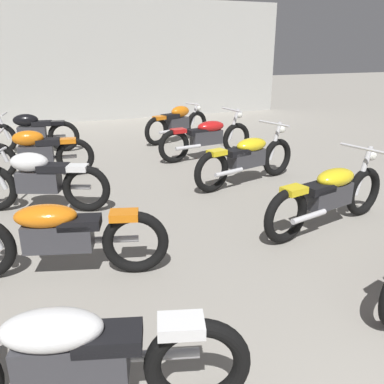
% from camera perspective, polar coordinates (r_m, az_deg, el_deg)
% --- Properties ---
extents(back_wall, '(13.28, 0.24, 3.60)m').
position_cam_1_polar(back_wall, '(13.31, -15.09, 17.27)').
color(back_wall, '#B2B2AD').
rests_on(back_wall, ground).
extents(motorcycle_left_row_1, '(2.11, 0.88, 0.97)m').
position_cam_1_polar(motorcycle_left_row_1, '(2.73, -16.59, -21.12)').
color(motorcycle_left_row_1, black).
rests_on(motorcycle_left_row_1, ground).
extents(motorcycle_left_row_2, '(2.11, 0.87, 0.97)m').
position_cam_1_polar(motorcycle_left_row_2, '(4.26, -18.30, -5.66)').
color(motorcycle_left_row_2, black).
rests_on(motorcycle_left_row_2, ground).
extents(motorcycle_left_row_3, '(1.86, 0.87, 0.88)m').
position_cam_1_polar(motorcycle_left_row_3, '(6.04, -20.63, 1.59)').
color(motorcycle_left_row_3, black).
rests_on(motorcycle_left_row_3, ground).
extents(motorcycle_left_row_4, '(1.97, 0.49, 0.88)m').
position_cam_1_polar(motorcycle_left_row_4, '(7.66, -20.98, 5.18)').
color(motorcycle_left_row_4, black).
rests_on(motorcycle_left_row_4, ground).
extents(motorcycle_left_row_5, '(1.96, 0.57, 0.88)m').
position_cam_1_polar(motorcycle_left_row_5, '(9.58, -21.44, 7.81)').
color(motorcycle_left_row_5, black).
rests_on(motorcycle_left_row_5, ground).
extents(motorcycle_right_row_2, '(2.14, 0.80, 0.97)m').
position_cam_1_polar(motorcycle_right_row_2, '(5.41, 18.59, -0.27)').
color(motorcycle_right_row_2, black).
rests_on(motorcycle_right_row_2, ground).
extents(motorcycle_right_row_3, '(2.13, 0.84, 0.97)m').
position_cam_1_polar(motorcycle_right_row_3, '(6.91, 7.70, 4.81)').
color(motorcycle_right_row_3, black).
rests_on(motorcycle_right_row_3, ground).
extents(motorcycle_right_row_4, '(2.17, 0.68, 0.97)m').
position_cam_1_polar(motorcycle_right_row_4, '(8.48, 2.11, 7.72)').
color(motorcycle_right_row_4, black).
rests_on(motorcycle_right_row_4, ground).
extents(motorcycle_right_row_5, '(1.87, 0.83, 0.88)m').
position_cam_1_polar(motorcycle_right_row_5, '(10.07, -2.01, 9.66)').
color(motorcycle_right_row_5, black).
rests_on(motorcycle_right_row_5, ground).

